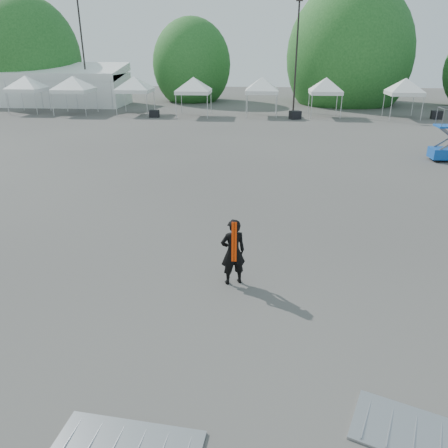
{
  "coord_description": "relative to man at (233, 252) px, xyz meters",
  "views": [
    {
      "loc": [
        0.05,
        -11.44,
        5.7
      ],
      "look_at": [
        -0.88,
        -0.62,
        1.3
      ],
      "focal_mm": 35.0,
      "sensor_mm": 36.0,
      "label": 1
    }
  ],
  "objects": [
    {
      "name": "tent_e",
      "position": [
        0.52,
        30.33,
        2.17
      ],
      "size": [
        3.99,
        3.99,
        3.88
      ],
      "color": "silver",
      "rests_on": "ground"
    },
    {
      "name": "crate_west",
      "position": [
        -8.83,
        28.49,
        -0.58
      ],
      "size": [
        0.8,
        0.63,
        0.62
      ],
      "primitive_type": "cube",
      "rotation": [
        0.0,
        0.0,
        -0.01
      ],
      "color": "black",
      "rests_on": "ground"
    },
    {
      "name": "tree_far_w",
      "position": [
        -25.42,
        39.47,
        3.65
      ],
      "size": [
        4.8,
        4.8,
        7.3
      ],
      "color": "#382314",
      "rests_on": "ground"
    },
    {
      "name": "crate_mid",
      "position": [
        3.43,
        28.5,
        -0.54
      ],
      "size": [
        1.09,
        0.98,
        0.69
      ],
      "primitive_type": "cube",
      "rotation": [
        0.0,
        0.0,
        0.4
      ],
      "color": "black",
      "rests_on": "ground"
    },
    {
      "name": "tent_d",
      "position": [
        -5.47,
        29.65,
        2.17
      ],
      "size": [
        4.15,
        4.15,
        3.88
      ],
      "color": "silver",
      "rests_on": "ground"
    },
    {
      "name": "tree_mid_w",
      "position": [
        -7.42,
        41.47,
        3.04
      ],
      "size": [
        4.16,
        4.16,
        6.33
      ],
      "color": "#382314",
      "rests_on": "ground"
    },
    {
      "name": "light_pole_east",
      "position": [
        3.58,
        33.47,
        4.63
      ],
      "size": [
        0.6,
        0.25,
        9.8
      ],
      "color": "black",
      "rests_on": "ground"
    },
    {
      "name": "tent_c",
      "position": [
        -10.98,
        30.41,
        2.17
      ],
      "size": [
        4.25,
        4.25,
        3.88
      ],
      "color": "silver",
      "rests_on": "ground"
    },
    {
      "name": "tent_b",
      "position": [
        -16.56,
        30.08,
        2.17
      ],
      "size": [
        4.51,
        4.51,
        3.88
      ],
      "color": "silver",
      "rests_on": "ground"
    },
    {
      "name": "barrier_mid",
      "position": [
        3.37,
        -4.65,
        -0.85
      ],
      "size": [
        2.53,
        1.9,
        0.07
      ],
      "rotation": [
        0.0,
        0.0,
        -0.39
      ],
      "color": "#999BA0",
      "rests_on": "ground"
    },
    {
      "name": "ground",
      "position": [
        0.58,
        1.47,
        -0.89
      ],
      "size": [
        120.0,
        120.0,
        0.0
      ],
      "primitive_type": "plane",
      "color": "#474442",
      "rests_on": "ground"
    },
    {
      "name": "light_pole_west",
      "position": [
        -17.42,
        35.47,
        4.88
      ],
      "size": [
        0.6,
        0.25,
        10.3
      ],
      "color": "black",
      "rests_on": "ground"
    },
    {
      "name": "crate_east",
      "position": [
        15.54,
        29.61,
        -0.54
      ],
      "size": [
        0.98,
        0.81,
        0.69
      ],
      "primitive_type": "cube",
      "rotation": [
        0.0,
        0.0,
        -0.13
      ],
      "color": "black",
      "rests_on": "ground"
    },
    {
      "name": "man",
      "position": [
        0.0,
        0.0,
        0.0
      ],
      "size": [
        0.76,
        0.63,
        1.77
      ],
      "rotation": [
        0.0,
        0.0,
        3.5
      ],
      "color": "black",
      "rests_on": "ground"
    },
    {
      "name": "tent_g",
      "position": [
        12.65,
        29.92,
        2.17
      ],
      "size": [
        3.88,
        3.88,
        3.88
      ],
      "color": "silver",
      "rests_on": "ground"
    },
    {
      "name": "tent_a",
      "position": [
        -21.2,
        30.45,
        2.17
      ],
      "size": [
        4.13,
        4.13,
        3.88
      ],
      "color": "silver",
      "rests_on": "ground"
    },
    {
      "name": "tent_f",
      "position": [
        6.05,
        30.14,
        2.17
      ],
      "size": [
        3.81,
        3.81,
        3.88
      ],
      "color": "silver",
      "rests_on": "ground"
    },
    {
      "name": "tree_mid_e",
      "position": [
        9.58,
        40.47,
        3.95
      ],
      "size": [
        5.12,
        5.12,
        7.79
      ],
      "color": "#382314",
      "rests_on": "ground"
    },
    {
      "name": "marquee",
      "position": [
        -21.42,
        36.47,
        1.08
      ],
      "size": [
        15.0,
        6.25,
        4.23
      ],
      "color": "white",
      "rests_on": "ground"
    }
  ]
}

